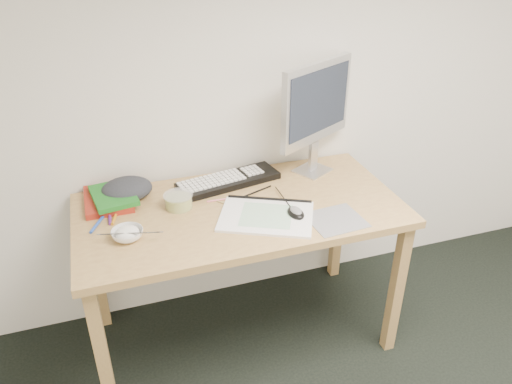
% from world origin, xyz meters
% --- Properties ---
extents(desk, '(1.40, 0.70, 0.75)m').
position_xyz_m(desk, '(-0.35, 1.43, 0.67)').
color(desk, tan).
rests_on(desk, ground).
extents(mousepad, '(0.24, 0.22, 0.00)m').
position_xyz_m(mousepad, '(0.00, 1.20, 0.75)').
color(mousepad, slate).
rests_on(mousepad, desk).
extents(sketchpad, '(0.46, 0.41, 0.01)m').
position_xyz_m(sketchpad, '(-0.27, 1.31, 0.76)').
color(sketchpad, white).
rests_on(sketchpad, desk).
extents(keyboard, '(0.50, 0.24, 0.03)m').
position_xyz_m(keyboard, '(-0.34, 1.65, 0.76)').
color(keyboard, black).
rests_on(keyboard, desk).
extents(monitor, '(0.42, 0.25, 0.54)m').
position_xyz_m(monitor, '(0.09, 1.65, 1.09)').
color(monitor, silver).
rests_on(monitor, desk).
extents(mouse, '(0.07, 0.10, 0.03)m').
position_xyz_m(mouse, '(-0.15, 1.28, 0.78)').
color(mouse, black).
rests_on(mouse, sketchpad).
extents(rice_bowl, '(0.13, 0.13, 0.04)m').
position_xyz_m(rice_bowl, '(-0.83, 1.34, 0.77)').
color(rice_bowl, silver).
rests_on(rice_bowl, desk).
extents(chopsticks, '(0.24, 0.08, 0.02)m').
position_xyz_m(chopsticks, '(-0.82, 1.31, 0.79)').
color(chopsticks, silver).
rests_on(chopsticks, rice_bowl).
extents(fruit_tub, '(0.15, 0.15, 0.06)m').
position_xyz_m(fruit_tub, '(-0.60, 1.51, 0.78)').
color(fruit_tub, '#C7C846').
rests_on(fruit_tub, desk).
extents(book_red, '(0.20, 0.27, 0.03)m').
position_xyz_m(book_red, '(-0.88, 1.65, 0.76)').
color(book_red, maroon).
rests_on(book_red, desk).
extents(book_green, '(0.21, 0.26, 0.02)m').
position_xyz_m(book_green, '(-0.86, 1.64, 0.79)').
color(book_green, '#1A691D').
rests_on(book_green, book_red).
extents(cloth_lump, '(0.23, 0.21, 0.08)m').
position_xyz_m(cloth_lump, '(-0.80, 1.67, 0.79)').
color(cloth_lump, '#2A2D33').
rests_on(cloth_lump, desk).
extents(pencil_pink, '(0.17, 0.01, 0.01)m').
position_xyz_m(pencil_pink, '(-0.39, 1.51, 0.75)').
color(pencil_pink, pink).
rests_on(pencil_pink, desk).
extents(pencil_tan, '(0.13, 0.14, 0.01)m').
position_xyz_m(pencil_tan, '(-0.37, 1.44, 0.75)').
color(pencil_tan, tan).
rests_on(pencil_tan, desk).
extents(pencil_black, '(0.18, 0.08, 0.01)m').
position_xyz_m(pencil_black, '(-0.25, 1.53, 0.75)').
color(pencil_black, black).
rests_on(pencil_black, desk).
extents(marker_blue, '(0.07, 0.13, 0.01)m').
position_xyz_m(marker_blue, '(-0.94, 1.48, 0.76)').
color(marker_blue, '#2249B8').
rests_on(marker_blue, desk).
extents(marker_orange, '(0.05, 0.13, 0.01)m').
position_xyz_m(marker_orange, '(-0.87, 1.52, 0.76)').
color(marker_orange, '#C37B17').
rests_on(marker_orange, desk).
extents(marker_purple, '(0.02, 0.13, 0.01)m').
position_xyz_m(marker_purple, '(-0.89, 1.52, 0.76)').
color(marker_purple, '#5F2381').
rests_on(marker_purple, desk).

